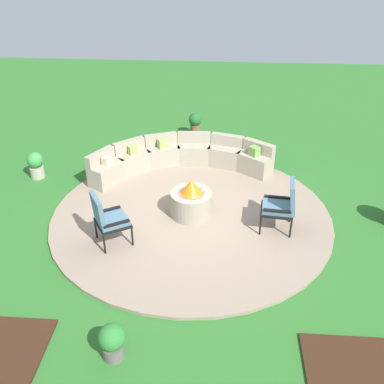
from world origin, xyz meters
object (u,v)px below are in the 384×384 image
at_px(curved_stone_bench, 180,158).
at_px(potted_plant_3, 36,164).
at_px(potted_plant_2, 195,123).
at_px(lounge_chair_front_left, 107,218).
at_px(lounge_chair_front_right, 282,204).
at_px(fire_pit, 191,201).
at_px(potted_plant_0, 112,341).

height_order(curved_stone_bench, potted_plant_3, curved_stone_bench).
bearing_deg(potted_plant_2, curved_stone_bench, -95.89).
xyz_separation_m(lounge_chair_front_left, lounge_chair_front_right, (3.11, 0.67, -0.00)).
distance_m(fire_pit, lounge_chair_front_right, 1.76).
bearing_deg(curved_stone_bench, potted_plant_0, -94.06).
height_order(fire_pit, potted_plant_0, fire_pit).
relative_size(fire_pit, lounge_chair_front_right, 0.81).
bearing_deg(fire_pit, lounge_chair_front_right, -12.31).
distance_m(curved_stone_bench, lounge_chair_front_right, 3.10).
height_order(curved_stone_bench, lounge_chair_front_right, lounge_chair_front_right).
xyz_separation_m(potted_plant_2, potted_plant_3, (-3.47, -2.64, -0.04)).
bearing_deg(lounge_chair_front_right, potted_plant_0, 146.67).
distance_m(lounge_chair_front_right, potted_plant_0, 3.98).
height_order(potted_plant_0, potted_plant_3, potted_plant_3).
height_order(fire_pit, potted_plant_2, fire_pit).
bearing_deg(potted_plant_3, lounge_chair_front_right, -18.06).
bearing_deg(lounge_chair_front_right, curved_stone_bench, 48.90).
bearing_deg(potted_plant_0, potted_plant_2, 85.42).
xyz_separation_m(fire_pit, potted_plant_3, (-3.66, 1.38, -0.03)).
height_order(lounge_chair_front_left, lounge_chair_front_right, lounge_chair_front_left).
bearing_deg(curved_stone_bench, lounge_chair_front_right, -46.77).
bearing_deg(curved_stone_bench, potted_plant_2, 84.11).
xyz_separation_m(potted_plant_0, potted_plant_2, (0.60, 7.48, 0.08)).
bearing_deg(fire_pit, curved_stone_bench, 102.30).
xyz_separation_m(lounge_chair_front_right, potted_plant_2, (-1.90, 4.39, -0.22)).
bearing_deg(potted_plant_0, lounge_chair_front_right, 51.00).
height_order(fire_pit, potted_plant_3, fire_pit).
bearing_deg(curved_stone_bench, fire_pit, -77.70).
bearing_deg(curved_stone_bench, lounge_chair_front_left, -108.68).
bearing_deg(lounge_chair_front_left, curved_stone_bench, 130.24).
height_order(potted_plant_0, potted_plant_2, potted_plant_2).
bearing_deg(lounge_chair_front_right, potted_plant_2, 29.03).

